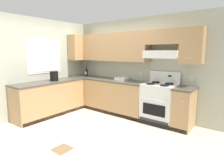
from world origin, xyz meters
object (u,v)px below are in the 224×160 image
object	(u,v)px
wine_bottle	(87,72)
bucket	(54,76)
bowl	(122,79)
stove	(159,103)

from	to	relation	value
wine_bottle	bucket	bearing A→B (deg)	-91.24
bowl	bucket	size ratio (longest dim) A/B	1.29
bowl	bucket	xyz separation A→B (m)	(-1.36, -1.21, 0.11)
wine_bottle	bucket	size ratio (longest dim) A/B	1.34
bucket	stove	bearing A→B (deg)	24.44
wine_bottle	bowl	xyz separation A→B (m)	(1.33, 0.03, -0.11)
stove	wine_bottle	bearing A→B (deg)	178.91
wine_bottle	bowl	world-z (taller)	wine_bottle
stove	bowl	distance (m)	1.22
stove	bucket	world-z (taller)	stove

